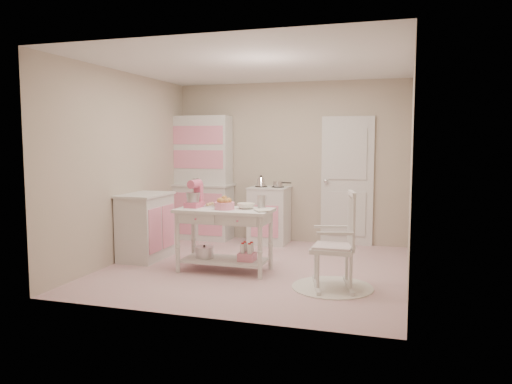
# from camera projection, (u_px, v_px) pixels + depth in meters

# --- Properties ---
(room_shell) EXTENTS (3.84, 3.84, 2.62)m
(room_shell) POSITION_uv_depth(u_px,v_px,m) (255.00, 141.00, 6.33)
(room_shell) COLOR #C87D83
(room_shell) RESTS_ON ground
(door) EXTENTS (0.82, 0.05, 2.04)m
(door) POSITION_uv_depth(u_px,v_px,m) (347.00, 181.00, 7.90)
(door) COLOR silver
(door) RESTS_ON ground
(hutch) EXTENTS (1.06, 0.50, 2.08)m
(hutch) POSITION_uv_depth(u_px,v_px,m) (202.00, 177.00, 8.40)
(hutch) COLOR silver
(hutch) RESTS_ON ground
(stove) EXTENTS (0.62, 0.57, 0.92)m
(stove) POSITION_uv_depth(u_px,v_px,m) (269.00, 215.00, 8.06)
(stove) COLOR silver
(stove) RESTS_ON ground
(base_cabinet) EXTENTS (0.54, 0.84, 0.92)m
(base_cabinet) POSITION_uv_depth(u_px,v_px,m) (146.00, 226.00, 6.98)
(base_cabinet) COLOR silver
(base_cabinet) RESTS_ON ground
(lace_rug) EXTENTS (0.92, 0.92, 0.01)m
(lace_rug) POSITION_uv_depth(u_px,v_px,m) (332.00, 287.00, 5.63)
(lace_rug) COLOR white
(lace_rug) RESTS_ON ground
(rocking_chair) EXTENTS (0.64, 0.82, 1.10)m
(rocking_chair) POSITION_uv_depth(u_px,v_px,m) (333.00, 240.00, 5.57)
(rocking_chair) COLOR silver
(rocking_chair) RESTS_ON ground
(work_table) EXTENTS (1.20, 0.60, 0.80)m
(work_table) POSITION_uv_depth(u_px,v_px,m) (225.00, 240.00, 6.32)
(work_table) COLOR silver
(work_table) RESTS_ON ground
(stand_mixer) EXTENTS (0.23, 0.30, 0.34)m
(stand_mixer) POSITION_uv_depth(u_px,v_px,m) (194.00, 194.00, 6.40)
(stand_mixer) COLOR #DF5E83
(stand_mixer) RESTS_ON work_table
(cookie_tray) EXTENTS (0.34, 0.24, 0.02)m
(cookie_tray) POSITION_uv_depth(u_px,v_px,m) (218.00, 206.00, 6.50)
(cookie_tray) COLOR silver
(cookie_tray) RESTS_ON work_table
(bread_basket) EXTENTS (0.25, 0.25, 0.09)m
(bread_basket) POSITION_uv_depth(u_px,v_px,m) (224.00, 206.00, 6.22)
(bread_basket) COLOR pink
(bread_basket) RESTS_ON work_table
(mixing_bowl) EXTENTS (0.22, 0.22, 0.07)m
(mixing_bowl) POSITION_uv_depth(u_px,v_px,m) (246.00, 206.00, 6.28)
(mixing_bowl) COLOR white
(mixing_bowl) RESTS_ON work_table
(metal_pitcher) EXTENTS (0.10, 0.10, 0.17)m
(metal_pitcher) POSITION_uv_depth(u_px,v_px,m) (261.00, 202.00, 6.30)
(metal_pitcher) COLOR silver
(metal_pitcher) RESTS_ON work_table
(recipe_book) EXTENTS (0.26, 0.27, 0.02)m
(recipe_book) POSITION_uv_depth(u_px,v_px,m) (256.00, 211.00, 6.04)
(recipe_book) COLOR white
(recipe_book) RESTS_ON work_table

